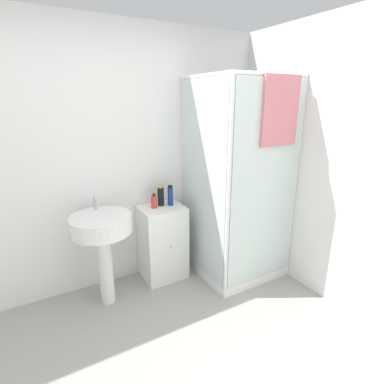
{
  "coord_description": "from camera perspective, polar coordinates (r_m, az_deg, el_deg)",
  "views": [
    {
      "loc": [
        -0.63,
        -1.12,
        1.83
      ],
      "look_at": [
        0.66,
        1.15,
        1.01
      ],
      "focal_mm": 28.0,
      "sensor_mm": 36.0,
      "label": 1
    }
  ],
  "objects": [
    {
      "name": "soap_dispenser",
      "position": [
        3.0,
        -7.29,
        -1.87
      ],
      "size": [
        0.06,
        0.06,
        0.15
      ],
      "color": "red",
      "rests_on": "vanity_cabinet"
    },
    {
      "name": "sink",
      "position": [
        2.76,
        -16.73,
        -7.69
      ],
      "size": [
        0.53,
        0.53,
        0.99
      ],
      "color": "white",
      "rests_on": "ground_plane"
    },
    {
      "name": "wall_back",
      "position": [
        2.95,
        -16.71,
        5.4
      ],
      "size": [
        6.4,
        0.06,
        2.5
      ],
      "primitive_type": "cube",
      "color": "white",
      "rests_on": "ground_plane"
    },
    {
      "name": "vanity_cabinet",
      "position": [
        3.18,
        -5.6,
        -9.5
      ],
      "size": [
        0.43,
        0.39,
        0.78
      ],
      "color": "white",
      "rests_on": "ground_plane"
    },
    {
      "name": "shampoo_bottle_blue",
      "position": [
        3.04,
        -4.14,
        -0.68
      ],
      "size": [
        0.05,
        0.05,
        0.21
      ],
      "color": "navy",
      "rests_on": "vanity_cabinet"
    },
    {
      "name": "shampoo_bottle_tall_black",
      "position": [
        3.04,
        -5.97,
        -0.7
      ],
      "size": [
        0.06,
        0.06,
        0.21
      ],
      "color": "black",
      "rests_on": "vanity_cabinet"
    },
    {
      "name": "shower_enclosure",
      "position": [
        3.18,
        8.34,
        -5.65
      ],
      "size": [
        0.84,
        0.87,
        2.04
      ],
      "color": "white",
      "rests_on": "ground_plane"
    }
  ]
}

